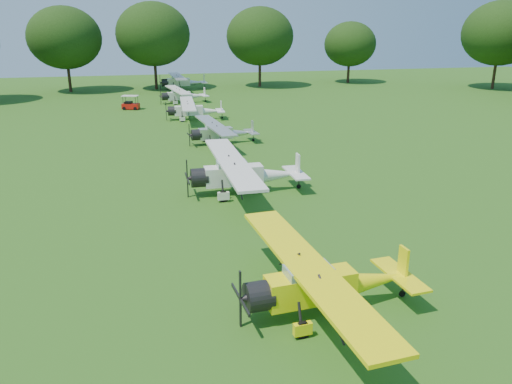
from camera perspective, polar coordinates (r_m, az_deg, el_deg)
ground at (r=25.77m, az=-0.68°, el=-3.71°), size 160.00×160.00×0.00m
tree_belt at (r=25.04m, az=7.42°, el=14.45°), size 137.36×130.27×14.52m
aircraft_2 at (r=18.03m, az=7.74°, el=-10.02°), size 6.74×10.74×2.11m
aircraft_3 at (r=30.08m, az=-1.56°, el=2.34°), size 7.29×11.56×2.29m
aircraft_4 at (r=42.80m, az=-4.06°, el=6.95°), size 5.97×9.50×1.86m
aircraft_5 at (r=54.10m, az=-7.20°, el=9.41°), size 6.23×9.93×1.95m
aircraft_6 at (r=65.64m, az=-8.42°, el=10.99°), size 6.19×9.82×1.93m
aircraft_7 at (r=79.33m, az=-8.48°, el=12.46°), size 7.23×11.49×2.27m
golf_cart at (r=62.05m, az=-14.16°, el=9.64°), size 2.17×1.67×1.65m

